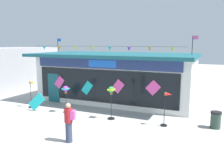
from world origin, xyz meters
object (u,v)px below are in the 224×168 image
Objects in this scene: kite_shop_building at (116,77)px; display_kite_on_ground at (37,102)px; wind_spinner_far_left at (32,91)px; wind_spinner_left at (66,93)px; wind_spinner_center_left at (111,95)px; wind_spinner_center_right at (167,105)px; trash_bin at (216,120)px; person_near_camera at (69,122)px.

display_kite_on_ground is at bearing -126.57° from kite_shop_building.
wind_spinner_far_left is 1.07× the size of wind_spinner_left.
wind_spinner_center_left is 4.88m from display_kite_on_ground.
wind_spinner_center_left reaches higher than wind_spinner_left.
wind_spinner_center_left is at bearing -178.33° from wind_spinner_center_right.
display_kite_on_ground is (-7.76, -0.49, -0.51)m from wind_spinner_center_right.
display_kite_on_ground is (0.74, -0.49, -0.53)m from wind_spinner_far_left.
kite_shop_building reaches higher than wind_spinner_center_right.
wind_spinner_center_right is 2.08× the size of trash_bin.
kite_shop_building is 6.01m from wind_spinner_center_right.
wind_spinner_center_right is at bearing 1.67° from wind_spinner_center_left.
kite_shop_building is 4.39m from wind_spinner_center_left.
wind_spinner_left is 8.24m from trash_bin.
wind_spinner_far_left is at bearing -140.04° from person_near_camera.
trash_bin is (6.65, -3.35, -1.30)m from kite_shop_building.
person_near_camera is 1.59× the size of display_kite_on_ground.
wind_spinner_far_left reaches higher than wind_spinner_left.
wind_spinner_center_right is (5.91, 0.05, -0.13)m from wind_spinner_left.
kite_shop_building is at bearing 109.26° from wind_spinner_center_left.
wind_spinner_left reaches higher than display_kite_on_ground.
wind_spinner_left is 1.53× the size of display_kite_on_ground.
wind_spinner_left is 4.39m from person_near_camera.
wind_spinner_far_left is at bearing -176.30° from trash_bin.
display_kite_on_ground is (-1.85, -0.44, -0.64)m from wind_spinner_left.
kite_shop_building is 6.81× the size of wind_spinner_left.
wind_spinner_left is at bearing -179.55° from wind_spinner_center_right.
wind_spinner_left is at bearing -1.01° from wind_spinner_far_left.
kite_shop_building is 6.55× the size of person_near_camera.
kite_shop_building is 5.79m from wind_spinner_far_left.
wind_spinner_far_left reaches higher than trash_bin.
person_near_camera is 2.02× the size of trash_bin.
kite_shop_building is 6.39× the size of wind_spinner_far_left.
kite_shop_building is at bearing 137.44° from wind_spinner_center_right.
trash_bin is (5.57, 4.26, -0.47)m from person_near_camera.
person_near_camera is at bearing -53.60° from wind_spinner_left.
wind_spinner_center_right reaches higher than person_near_camera.
wind_spinner_left is 5.91m from wind_spinner_center_right.
kite_shop_building reaches higher than display_kite_on_ground.
kite_shop_building is at bearing 69.71° from wind_spinner_left.
wind_spinner_center_left is 1.08× the size of person_near_camera.
wind_spinner_left is at bearing -159.11° from person_near_camera.
person_near_camera is (2.60, -3.52, -0.33)m from wind_spinner_left.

